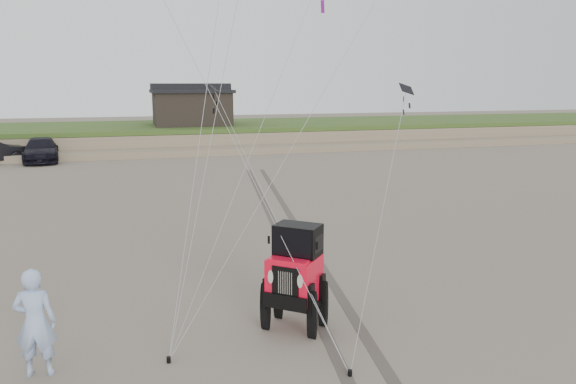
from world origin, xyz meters
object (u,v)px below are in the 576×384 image
man (35,322)px  truck_c (41,150)px  cabin (191,106)px  jeep (295,288)px

man → truck_c: bearing=-75.4°
cabin → man: (-6.94, -36.43, -2.24)m
jeep → man: (-4.97, -0.57, 0.10)m
cabin → truck_c: 12.81m
jeep → cabin: bearing=126.9°
man → cabin: bearing=-93.4°
cabin → jeep: cabin is taller
truck_c → jeep: size_ratio=1.10×
cabin → man: size_ratio=3.21×
truck_c → jeep: 30.57m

